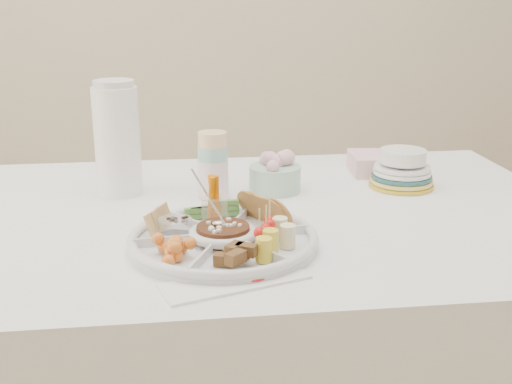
{
  "coord_description": "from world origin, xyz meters",
  "views": [
    {
      "loc": [
        -0.19,
        -1.43,
        1.26
      ],
      "look_at": [
        -0.03,
        -0.11,
        0.84
      ],
      "focal_mm": 45.0,
      "sensor_mm": 36.0,
      "label": 1
    }
  ],
  "objects": [
    {
      "name": "thermos",
      "position": [
        -0.34,
        0.18,
        0.91
      ],
      "size": [
        0.13,
        0.13,
        0.3
      ],
      "primitive_type": "cylinder",
      "rotation": [
        0.0,
        0.0,
        0.16
      ],
      "color": "white",
      "rests_on": "dining_table"
    },
    {
      "name": "napkin_stack",
      "position": [
        0.38,
        0.29,
        0.79
      ],
      "size": [
        0.17,
        0.15,
        0.06
      ],
      "primitive_type": "cube",
      "rotation": [
        0.0,
        0.0,
        -0.07
      ],
      "color": "beige",
      "rests_on": "dining_table"
    },
    {
      "name": "pita_raisins",
      "position": [
        -0.23,
        -0.16,
        0.8
      ],
      "size": [
        0.11,
        0.11,
        0.05
      ],
      "primitive_type": null,
      "rotation": [
        0.0,
        0.0,
        0.11
      ],
      "color": "tan",
      "rests_on": "party_tray"
    },
    {
      "name": "party_tray",
      "position": [
        -0.11,
        -0.21,
        0.78
      ],
      "size": [
        0.42,
        0.42,
        0.04
      ],
      "primitive_type": "cylinder",
      "rotation": [
        0.0,
        0.0,
        0.11
      ],
      "color": "silver",
      "rests_on": "dining_table"
    },
    {
      "name": "plate_stack",
      "position": [
        0.4,
        0.15,
        0.81
      ],
      "size": [
        0.21,
        0.21,
        0.11
      ],
      "primitive_type": "cylinder",
      "rotation": [
        0.0,
        0.0,
        0.29
      ],
      "color": "gold",
      "rests_on": "dining_table"
    },
    {
      "name": "granola_chunks",
      "position": [
        -0.09,
        -0.34,
        0.79
      ],
      "size": [
        0.11,
        0.11,
        0.04
      ],
      "primitive_type": null,
      "rotation": [
        0.0,
        0.0,
        0.11
      ],
      "color": "#3E210F",
      "rests_on": "party_tray"
    },
    {
      "name": "bean_dip",
      "position": [
        -0.11,
        -0.21,
        0.79
      ],
      "size": [
        0.12,
        0.12,
        0.04
      ],
      "primitive_type": "cylinder",
      "rotation": [
        0.0,
        0.0,
        0.11
      ],
      "color": "#481B0C",
      "rests_on": "party_tray"
    },
    {
      "name": "carrot_cucumber",
      "position": [
        -0.12,
        -0.08,
        0.82
      ],
      "size": [
        0.12,
        0.12,
        0.1
      ],
      "primitive_type": null,
      "rotation": [
        0.0,
        0.0,
        0.11
      ],
      "color": "#D36C00",
      "rests_on": "party_tray"
    },
    {
      "name": "dining_table",
      "position": [
        0.0,
        0.0,
        0.38
      ],
      "size": [
        1.52,
        1.02,
        0.76
      ],
      "primitive_type": "cube",
      "color": "white",
      "rests_on": "floor"
    },
    {
      "name": "cherries",
      "position": [
        -0.21,
        -0.29,
        0.79
      ],
      "size": [
        0.12,
        0.12,
        0.04
      ],
      "primitive_type": null,
      "rotation": [
        0.0,
        0.0,
        0.11
      ],
      "color": "gold",
      "rests_on": "party_tray"
    },
    {
      "name": "placemat",
      "position": [
        -0.1,
        -0.38,
        0.76
      ],
      "size": [
        0.28,
        0.17,
        0.01
      ],
      "primitive_type": "cube",
      "rotation": [
        0.0,
        0.0,
        0.31
      ],
      "color": "white",
      "rests_on": "dining_table"
    },
    {
      "name": "banana_tomato",
      "position": [
        0.01,
        -0.27,
        0.82
      ],
      "size": [
        0.11,
        0.11,
        0.08
      ],
      "primitive_type": null,
      "rotation": [
        0.0,
        0.0,
        0.11
      ],
      "color": "#FFF482",
      "rests_on": "party_tray"
    },
    {
      "name": "tortillas",
      "position": [
        -0.0,
        -0.14,
        0.8
      ],
      "size": [
        0.11,
        0.11,
        0.06
      ],
      "primitive_type": null,
      "rotation": [
        0.0,
        0.0,
        0.11
      ],
      "color": "#AF8748",
      "rests_on": "party_tray"
    },
    {
      "name": "flower_bowl",
      "position": [
        0.06,
        0.15,
        0.81
      ],
      "size": [
        0.15,
        0.15,
        0.1
      ],
      "primitive_type": "cylinder",
      "rotation": [
        0.0,
        0.0,
        0.11
      ],
      "color": "silver",
      "rests_on": "dining_table"
    },
    {
      "name": "cup_stack",
      "position": [
        -0.11,
        0.12,
        0.86
      ],
      "size": [
        0.1,
        0.1,
        0.21
      ],
      "primitive_type": "cylinder",
      "rotation": [
        0.0,
        0.0,
        -0.36
      ],
      "color": "white",
      "rests_on": "dining_table"
    }
  ]
}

